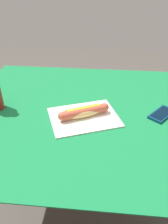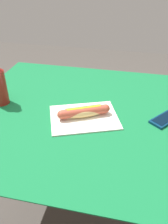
# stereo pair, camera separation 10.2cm
# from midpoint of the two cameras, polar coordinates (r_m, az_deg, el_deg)

# --- Properties ---
(ground_plane) EXTENTS (6.00, 6.00, 0.00)m
(ground_plane) POSITION_cam_midpoint_polar(r_m,az_deg,el_deg) (1.59, 1.69, -22.34)
(ground_plane) COLOR #47423D
(ground_plane) RESTS_ON ground
(dining_table) EXTENTS (1.10, 0.98, 0.73)m
(dining_table) POSITION_cam_midpoint_polar(r_m,az_deg,el_deg) (1.15, 2.18, -5.14)
(dining_table) COLOR brown
(dining_table) RESTS_ON ground
(paper_wrapper) EXTENTS (0.35, 0.31, 0.01)m
(paper_wrapper) POSITION_cam_midpoint_polar(r_m,az_deg,el_deg) (1.03, 2.82, -1.34)
(paper_wrapper) COLOR silver
(paper_wrapper) RESTS_ON dining_table
(hot_dog) EXTENTS (0.21, 0.12, 0.05)m
(hot_dog) POSITION_cam_midpoint_polar(r_m,az_deg,el_deg) (1.02, 2.85, -0.04)
(hot_dog) COLOR #E5BC75
(hot_dog) RESTS_ON paper_wrapper
(cell_phone) EXTENTS (0.14, 0.15, 0.01)m
(cell_phone) POSITION_cam_midpoint_polar(r_m,az_deg,el_deg) (1.09, 21.30, -1.75)
(cell_phone) COLOR #0A2D4C
(cell_phone) RESTS_ON dining_table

